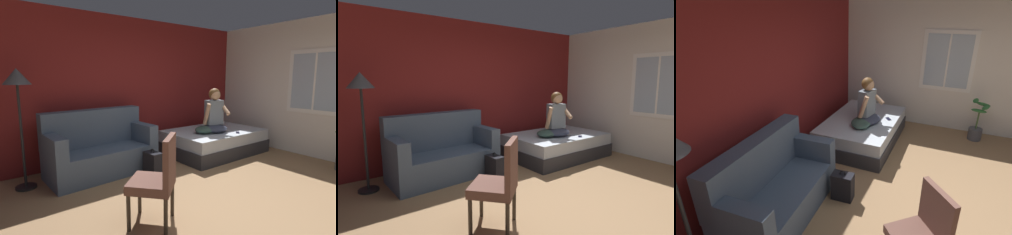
# 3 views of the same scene
# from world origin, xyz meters

# --- Properties ---
(ground_plane) EXTENTS (40.00, 40.00, 0.00)m
(ground_plane) POSITION_xyz_m (0.00, 0.00, 0.00)
(ground_plane) COLOR #93704C
(wall_back_accent) EXTENTS (10.79, 0.16, 2.70)m
(wall_back_accent) POSITION_xyz_m (0.00, 2.71, 1.35)
(wall_back_accent) COLOR maroon
(wall_back_accent) RESTS_ON ground
(bed) EXTENTS (2.00, 1.33, 0.48)m
(bed) POSITION_xyz_m (1.57, 1.75, 0.24)
(bed) COLOR #2D2D33
(bed) RESTS_ON ground
(couch) EXTENTS (1.75, 0.92, 1.04)m
(couch) POSITION_xyz_m (-0.80, 2.07, 0.39)
(couch) COLOR #47566B
(couch) RESTS_ON ground
(side_chair) EXTENTS (0.65, 0.65, 0.98)m
(side_chair) POSITION_xyz_m (-0.91, 0.23, 0.53)
(side_chair) COLOR #382D23
(side_chair) RESTS_ON ground
(person_seated) EXTENTS (0.60, 0.54, 0.88)m
(person_seated) POSITION_xyz_m (1.42, 1.61, 0.84)
(person_seated) COLOR #383D51
(person_seated) RESTS_ON bed
(backpack) EXTENTS (0.25, 0.31, 0.46)m
(backpack) POSITION_xyz_m (-0.19, 1.40, 0.19)
(backpack) COLOR black
(backpack) RESTS_ON ground
(throw_pillow) EXTENTS (0.56, 0.48, 0.14)m
(throw_pillow) POSITION_xyz_m (1.21, 1.65, 0.55)
(throw_pillow) COLOR #385147
(throw_pillow) RESTS_ON bed
(cell_phone) EXTENTS (0.15, 0.14, 0.01)m
(cell_phone) POSITION_xyz_m (1.75, 1.28, 0.48)
(cell_phone) COLOR black
(cell_phone) RESTS_ON bed
(floor_lamp) EXTENTS (0.36, 0.36, 1.70)m
(floor_lamp) POSITION_xyz_m (-1.90, 2.13, 1.43)
(floor_lamp) COLOR black
(floor_lamp) RESTS_ON ground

